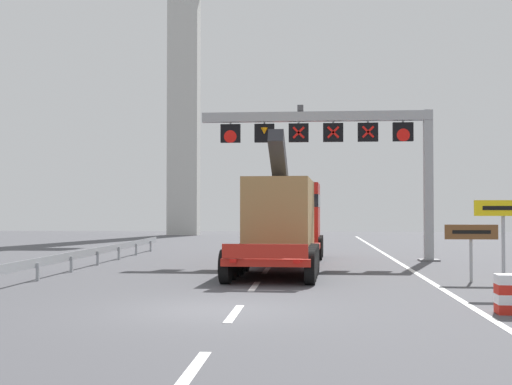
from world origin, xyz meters
The scene contains 9 objects.
ground centered at (0.00, 0.00, 0.00)m, with size 112.00×112.00×0.00m, color #4C4C51.
lane_markings centered at (0.55, 15.79, 0.01)m, with size 0.20×46.19×0.01m.
edge_line_right centered at (6.20, 12.00, 0.01)m, with size 0.20×63.00×0.01m, color silver.
overhead_lane_gantry centered at (3.85, 15.75, 5.64)m, with size 11.01×0.90×7.28m.
heavy_haul_truck_red centered at (1.22, 12.91, 1.99)m, with size 3.53×14.15×5.30m.
exit_sign_yellow centered at (7.82, 4.00, 2.03)m, with size 1.66×0.15×2.65m.
tourist_info_sign_brown centered at (7.55, 6.76, 1.45)m, with size 1.71×0.15×1.88m.
guardrail_left centered at (-6.82, 10.60, 0.56)m, with size 0.13×25.21×0.76m.
bridge_pylon_distant centered at (-9.50, 45.67, 19.08)m, with size 9.00×2.00×37.38m.
Camera 1 is at (2.32, -15.85, 2.39)m, focal length 47.22 mm.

